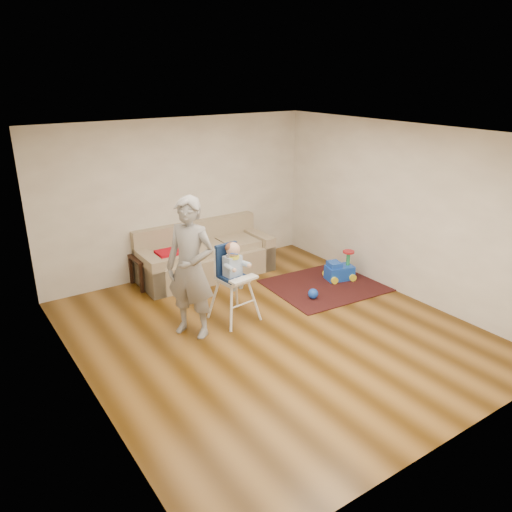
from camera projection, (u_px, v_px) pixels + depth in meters
ground at (272, 331)px, 6.96m from camera, size 5.50×5.50×0.00m
room_envelope at (251, 193)px, 6.71m from camera, size 5.04×5.52×2.72m
sofa at (205, 251)px, 8.70m from camera, size 2.36×1.01×0.91m
side_table at (149, 270)px, 8.38m from camera, size 0.52×0.52×0.52m
area_rug at (330, 284)px, 8.47m from camera, size 2.11×1.64×0.02m
ride_on_toy at (340, 265)px, 8.57m from camera, size 0.53×0.44×0.51m
toy_ball at (313, 294)px, 7.90m from camera, size 0.16×0.16×0.16m
high_chair at (234, 283)px, 7.11m from camera, size 0.61×0.61×1.19m
adult at (191, 268)px, 6.59m from camera, size 0.77×0.84×1.93m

